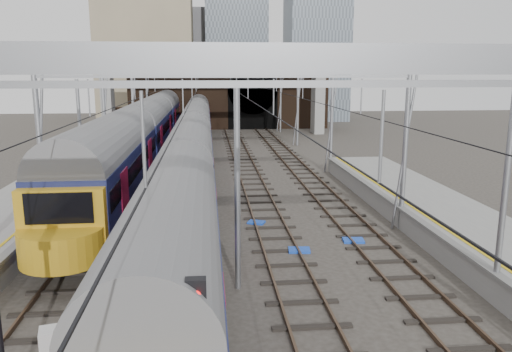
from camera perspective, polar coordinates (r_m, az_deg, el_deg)
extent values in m
plane|color=#38332D|center=(16.04, -1.59, -15.64)|extent=(160.00, 160.00, 0.00)
cube|color=#4C3828|center=(30.65, -16.26, -2.46)|extent=(0.08, 80.00, 0.16)
cube|color=#4C3828|center=(30.41, -13.59, -2.43)|extent=(0.08, 80.00, 0.16)
cube|color=black|center=(30.54, -14.92, -2.58)|extent=(2.40, 80.00, 0.14)
cube|color=#4C3828|center=(30.16, -8.77, -2.35)|extent=(0.08, 80.00, 0.16)
cube|color=#4C3828|center=(30.11, -6.03, -2.30)|extent=(0.08, 80.00, 0.16)
cube|color=black|center=(30.14, -7.40, -2.46)|extent=(2.40, 80.00, 0.14)
cube|color=#4C3828|center=(30.19, -1.16, -2.20)|extent=(0.08, 80.00, 0.16)
cube|color=#4C3828|center=(30.33, 1.55, -2.13)|extent=(0.08, 80.00, 0.16)
cube|color=black|center=(30.27, 0.20, -2.30)|extent=(2.40, 80.00, 0.14)
cube|color=#4C3828|center=(30.74, 6.30, -2.01)|extent=(0.08, 80.00, 0.16)
cube|color=#4C3828|center=(31.07, 8.90, -1.93)|extent=(0.08, 80.00, 0.16)
cube|color=black|center=(30.92, 7.60, -2.11)|extent=(2.40, 80.00, 0.14)
cube|color=gray|center=(8.26, 1.10, 13.24)|extent=(16.80, 0.28, 0.50)
cylinder|color=gray|center=(23.60, -23.41, 2.57)|extent=(0.24, 0.24, 8.00)
cylinder|color=gray|center=(24.26, 16.69, 3.27)|extent=(0.24, 0.24, 8.00)
cube|color=gray|center=(22.23, -3.18, 12.32)|extent=(16.80, 0.28, 0.50)
cylinder|color=gray|center=(37.08, -16.91, 6.05)|extent=(0.24, 0.24, 8.00)
cylinder|color=gray|center=(37.50, 8.64, 6.48)|extent=(0.24, 0.24, 8.00)
cube|color=gray|center=(36.22, -4.16, 12.10)|extent=(16.80, 0.28, 0.50)
cylinder|color=gray|center=(50.84, -13.88, 7.64)|extent=(0.24, 0.24, 8.00)
cylinder|color=gray|center=(51.15, 4.80, 7.96)|extent=(0.24, 0.24, 8.00)
cube|color=gray|center=(50.22, -4.58, 12.01)|extent=(16.80, 0.28, 0.50)
cylinder|color=gray|center=(62.72, -12.33, 8.44)|extent=(0.24, 0.24, 8.00)
cylinder|color=gray|center=(62.97, 2.83, 8.70)|extent=(0.24, 0.24, 8.00)
cube|color=gray|center=(62.21, -4.80, 11.96)|extent=(16.80, 0.28, 0.50)
cube|color=black|center=(29.70, -15.49, 7.73)|extent=(0.03, 80.00, 0.03)
cube|color=black|center=(29.29, -7.68, 8.00)|extent=(0.03, 80.00, 0.03)
cube|color=black|center=(29.42, 0.21, 8.12)|extent=(0.03, 80.00, 0.03)
cube|color=black|center=(30.08, 7.88, 8.09)|extent=(0.03, 80.00, 0.03)
cube|color=#312015|center=(66.34, -3.06, 9.29)|extent=(26.00, 2.00, 9.00)
cube|color=black|center=(65.63, -0.36, 7.62)|extent=(6.50, 0.10, 5.20)
cylinder|color=black|center=(65.49, -0.36, 9.89)|extent=(6.50, 0.10, 6.50)
cube|color=#312015|center=(66.09, -13.50, 6.37)|extent=(6.00, 1.50, 3.00)
cube|color=gray|center=(61.39, -16.58, 8.25)|extent=(1.20, 2.50, 8.20)
cube|color=gray|center=(61.78, 7.09, 8.66)|extent=(1.20, 2.50, 8.20)
cube|color=#535D54|center=(60.22, -4.78, 12.53)|extent=(28.00, 3.00, 1.40)
cube|color=gray|center=(60.24, -4.79, 13.39)|extent=(28.00, 3.00, 0.30)
cube|color=tan|center=(80.79, -12.37, 14.10)|extent=(14.00, 12.00, 22.00)
cube|color=#4C5660|center=(86.78, -2.38, 17.49)|extent=(10.00, 10.00, 32.00)
cube|color=gray|center=(94.23, -6.37, 12.71)|extent=(18.00, 14.00, 18.00)
cube|color=black|center=(37.44, -7.07, 0.87)|extent=(2.04, 60.67, 0.70)
cube|color=#141846|center=(37.14, -7.14, 3.62)|extent=(2.60, 60.67, 2.32)
cylinder|color=slate|center=(37.00, -7.19, 5.40)|extent=(2.55, 60.17, 2.55)
cube|color=black|center=(37.09, -7.16, 4.19)|extent=(2.62, 59.47, 0.70)
cube|color=#CE408F|center=(37.24, -7.12, 2.63)|extent=(2.62, 59.67, 0.11)
cube|color=black|center=(44.30, -12.05, 2.40)|extent=(2.38, 52.71, 0.70)
cube|color=#141846|center=(44.03, -12.16, 4.97)|extent=(3.03, 52.71, 2.70)
cylinder|color=slate|center=(43.89, -12.24, 6.72)|extent=(2.97, 52.21, 2.97)
cube|color=black|center=(43.98, -12.19, 5.53)|extent=(3.05, 51.51, 0.81)
cube|color=#CE408F|center=(44.12, -12.12, 3.99)|extent=(3.05, 51.71, 0.13)
cube|color=#BA8A17|center=(18.41, -21.32, -5.24)|extent=(2.97, 0.60, 2.50)
cube|color=black|center=(18.08, -21.62, -3.46)|extent=(2.27, 0.08, 1.08)
cube|color=black|center=(7.69, -6.86, -14.30)|extent=(0.31, 0.18, 0.80)
sphere|color=red|center=(7.50, -6.91, -13.48)|extent=(0.16, 0.16, 0.16)
cube|color=blue|center=(21.26, 4.96, -8.43)|extent=(0.96, 0.73, 0.11)
cube|color=blue|center=(24.95, 0.04, -5.32)|extent=(0.96, 0.84, 0.09)
cube|color=blue|center=(22.76, 11.06, -7.23)|extent=(0.98, 0.74, 0.11)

